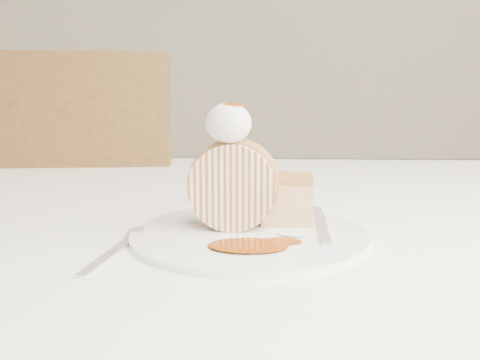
{
  "coord_description": "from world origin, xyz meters",
  "views": [
    {
      "loc": [
        -0.01,
        -0.51,
        0.91
      ],
      "look_at": [
        -0.04,
        0.05,
        0.81
      ],
      "focal_mm": 40.0,
      "sensor_mm": 36.0,
      "label": 1
    }
  ],
  "objects": [
    {
      "name": "caramel_pool",
      "position": [
        -0.03,
        -0.01,
        0.76
      ],
      "size": [
        0.08,
        0.05,
        0.0
      ],
      "primitive_type": null,
      "rotation": [
        0.0,
        0.0,
        -0.03
      ],
      "color": "#7B2E05",
      "rests_on": "plate"
    },
    {
      "name": "table",
      "position": [
        0.0,
        0.2,
        0.66
      ],
      "size": [
        1.4,
        0.9,
        0.75
      ],
      "color": "white",
      "rests_on": "ground"
    },
    {
      "name": "spoon",
      "position": [
        -0.16,
        -0.03,
        0.75
      ],
      "size": [
        0.04,
        0.14,
        0.0
      ],
      "primitive_type": "cube",
      "rotation": [
        0.0,
        0.0,
        -0.13
      ],
      "color": "silver",
      "rests_on": "table"
    },
    {
      "name": "plate",
      "position": [
        -0.03,
        0.04,
        0.75
      ],
      "size": [
        0.26,
        0.26,
        0.01
      ],
      "primitive_type": "cylinder",
      "rotation": [
        0.0,
        0.0,
        -0.03
      ],
      "color": "white",
      "rests_on": "table"
    },
    {
      "name": "fork",
      "position": [
        0.05,
        0.05,
        0.76
      ],
      "size": [
        0.03,
        0.15,
        0.0
      ],
      "primitive_type": "cube",
      "rotation": [
        0.0,
        0.0,
        -0.04
      ],
      "color": "silver",
      "rests_on": "plate"
    },
    {
      "name": "roulade_slice",
      "position": [
        -0.05,
        0.06,
        0.8
      ],
      "size": [
        0.1,
        0.06,
        0.09
      ],
      "primitive_type": "cylinder",
      "rotation": [
        1.57,
        0.0,
        -0.05
      ],
      "color": "#FFE8B1",
      "rests_on": "plate"
    },
    {
      "name": "caramel_drizzle",
      "position": [
        -0.05,
        0.05,
        0.9
      ],
      "size": [
        0.02,
        0.02,
        0.01
      ],
      "primitive_type": "ellipsoid",
      "color": "#7B2E05",
      "rests_on": "whipped_cream"
    },
    {
      "name": "chair_far",
      "position": [
        -0.45,
        0.63,
        0.56
      ],
      "size": [
        0.51,
        0.51,
        0.97
      ],
      "rotation": [
        0.0,
        0.0,
        3.25
      ],
      "color": "brown",
      "rests_on": "ground"
    },
    {
      "name": "cake_chunk",
      "position": [
        0.01,
        0.08,
        0.78
      ],
      "size": [
        0.06,
        0.05,
        0.05
      ],
      "primitive_type": "cube",
      "rotation": [
        0.0,
        0.0,
        -0.03
      ],
      "color": "#B88945",
      "rests_on": "plate"
    },
    {
      "name": "whipped_cream",
      "position": [
        -0.05,
        0.05,
        0.87
      ],
      "size": [
        0.05,
        0.05,
        0.04
      ],
      "primitive_type": "ellipsoid",
      "color": "white",
      "rests_on": "roulade_slice"
    }
  ]
}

